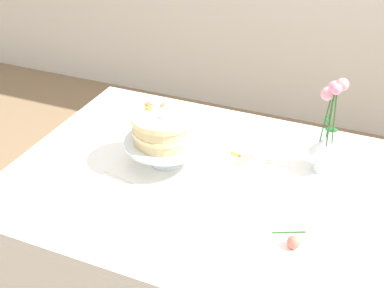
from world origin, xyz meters
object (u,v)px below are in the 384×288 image
(cake_stand, at_px, (165,144))
(layer_cake, at_px, (165,127))
(flower_vase, at_px, (327,135))
(dining_table, at_px, (207,204))
(fallen_rose, at_px, (294,242))

(cake_stand, bearing_deg, layer_cake, 151.66)
(cake_stand, height_order, flower_vase, flower_vase)
(dining_table, xyz_separation_m, fallen_rose, (0.34, -0.19, 0.11))
(dining_table, xyz_separation_m, cake_stand, (-0.18, 0.05, 0.17))
(dining_table, height_order, layer_cake, layer_cake)
(cake_stand, relative_size, flower_vase, 0.81)
(dining_table, relative_size, flower_vase, 3.92)
(flower_vase, bearing_deg, cake_stand, -161.36)
(fallen_rose, bearing_deg, cake_stand, 155.14)
(flower_vase, xyz_separation_m, fallen_rose, (-0.01, -0.42, -0.12))
(cake_stand, relative_size, fallen_rose, 2.96)
(dining_table, xyz_separation_m, flower_vase, (0.34, 0.23, 0.23))
(flower_vase, bearing_deg, dining_table, -146.42)
(cake_stand, bearing_deg, dining_table, -15.46)
(cake_stand, relative_size, layer_cake, 1.26)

